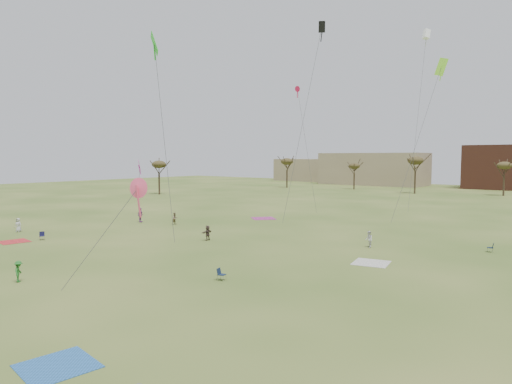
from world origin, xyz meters
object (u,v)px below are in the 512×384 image
Objects in this scene: flyer_near_center at (19,271)px; camp_chair_left at (42,237)px; flyer_near_left at (18,225)px; camp_chair_right at (490,249)px; camp_chair_center at (222,277)px.

flyer_near_center is 17.50m from camp_chair_left.
flyer_near_left reaches higher than camp_chair_right.
flyer_near_center is 14.28m from camp_chair_center.
flyer_near_left is 33.11m from camp_chair_center.
camp_chair_right is (12.78, 22.70, 0.00)m from camp_chair_center.
flyer_near_center is 1.74× the size of camp_chair_left.
camp_chair_right is at bearing -44.31° from camp_chair_center.
camp_chair_left is at bearing -35.92° from flyer_near_left.
flyer_near_left is 7.32m from camp_chair_left.
flyer_near_center reaches higher than camp_chair_center.
flyer_near_left is at bearing 74.06° from camp_chair_center.
flyer_near_center is at bearing 115.49° from camp_chair_center.
camp_chair_left is at bearing 75.52° from camp_chair_center.
camp_chair_center is at bearing -35.62° from camp_chair_right.
flyer_near_center is at bearing -93.00° from camp_chair_left.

